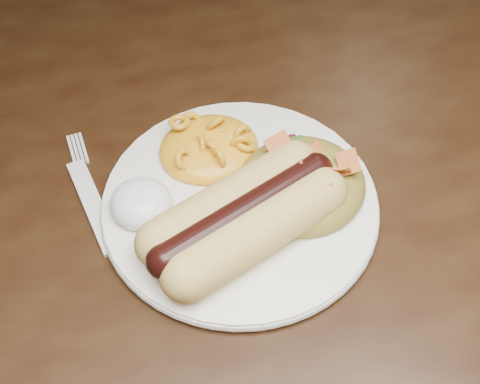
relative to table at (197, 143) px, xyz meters
name	(u,v)px	position (x,y,z in m)	size (l,w,h in m)	color
floor	(215,382)	(0.00, 0.00, -0.66)	(4.00, 4.00, 0.00)	#522419
table	(197,143)	(0.00, 0.00, 0.00)	(1.60, 0.90, 0.75)	black
plate	(240,204)	(-0.01, -0.16, 0.10)	(0.22, 0.22, 0.01)	white
hotdog	(244,216)	(-0.02, -0.19, 0.12)	(0.14, 0.10, 0.04)	#D3B659
mac_and_cheese	(208,139)	(-0.02, -0.10, 0.12)	(0.08, 0.08, 0.03)	gold
sour_cream	(140,198)	(-0.09, -0.14, 0.12)	(0.05, 0.05, 0.03)	white
taco_salad	(302,176)	(0.04, -0.17, 0.12)	(0.10, 0.10, 0.05)	#D06B2F
fork	(93,206)	(-0.12, -0.12, 0.09)	(0.02, 0.15, 0.00)	white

